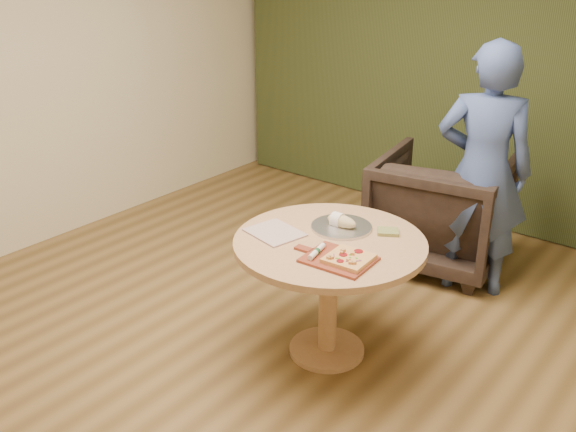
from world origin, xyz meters
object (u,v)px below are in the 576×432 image
(person_standing, at_px, (483,171))
(pizza_paddle, at_px, (337,259))
(flatbread_pizza, at_px, (349,258))
(cutlery_roll, at_px, (317,251))
(armchair, at_px, (441,205))
(bread_roll, at_px, (340,221))
(pedestal_table, at_px, (329,262))
(serving_tray, at_px, (341,227))

(person_standing, bearing_deg, pizza_paddle, 64.05)
(flatbread_pizza, xyz_separation_m, cutlery_roll, (-0.17, -0.04, 0.00))
(flatbread_pizza, bearing_deg, armchair, 99.01)
(flatbread_pizza, distance_m, bread_roll, 0.45)
(pedestal_table, bearing_deg, bread_roll, 105.82)
(cutlery_roll, bearing_deg, serving_tray, 92.80)
(serving_tray, relative_size, person_standing, 0.20)
(bread_roll, bearing_deg, person_standing, 71.07)
(bread_roll, bearing_deg, armchair, 89.10)
(pedestal_table, distance_m, bread_roll, 0.26)
(pedestal_table, distance_m, pizza_paddle, 0.29)
(flatbread_pizza, distance_m, cutlery_roll, 0.18)
(flatbread_pizza, height_order, bread_roll, bread_roll)
(pedestal_table, xyz_separation_m, cutlery_roll, (0.06, -0.21, 0.17))
(pizza_paddle, distance_m, bread_roll, 0.42)
(flatbread_pizza, height_order, person_standing, person_standing)
(serving_tray, bearing_deg, person_standing, 71.48)
(flatbread_pizza, relative_size, cutlery_roll, 1.18)
(pedestal_table, bearing_deg, cutlery_roll, -73.57)
(pizza_paddle, distance_m, flatbread_pizza, 0.07)
(cutlery_roll, bearing_deg, armchair, 80.90)
(pedestal_table, height_order, cutlery_roll, cutlery_roll)
(person_standing, bearing_deg, serving_tray, 51.79)
(pedestal_table, xyz_separation_m, armchair, (-0.03, 1.50, -0.14))
(pizza_paddle, distance_m, cutlery_roll, 0.12)
(pedestal_table, xyz_separation_m, person_standing, (0.33, 1.30, 0.26))
(person_standing, bearing_deg, armchair, -49.25)
(bread_roll, xyz_separation_m, person_standing, (0.38, 1.12, 0.08))
(pizza_paddle, height_order, bread_roll, bread_roll)
(cutlery_roll, height_order, person_standing, person_standing)
(pedestal_table, xyz_separation_m, pizza_paddle, (0.17, -0.18, 0.15))
(person_standing, bearing_deg, flatbread_pizza, 66.46)
(flatbread_pizza, bearing_deg, pizza_paddle, -167.99)
(pizza_paddle, bearing_deg, flatbread_pizza, 8.48)
(pedestal_table, bearing_deg, pizza_paddle, -46.25)
(armchair, xyz_separation_m, person_standing, (0.36, -0.21, 0.40))
(bread_roll, relative_size, armchair, 0.21)
(flatbread_pizza, height_order, cutlery_roll, flatbread_pizza)
(flatbread_pizza, relative_size, bread_roll, 1.21)
(pizza_paddle, xyz_separation_m, serving_tray, (-0.21, 0.36, -0.00))
(armchair, bearing_deg, pedestal_table, 81.67)
(pizza_paddle, xyz_separation_m, person_standing, (0.16, 1.48, 0.12))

